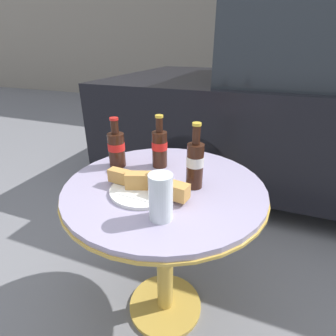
{
  "coord_description": "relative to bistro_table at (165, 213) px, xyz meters",
  "views": [
    {
      "loc": [
        0.33,
        -0.82,
        1.17
      ],
      "look_at": [
        0.0,
        0.04,
        0.74
      ],
      "focal_mm": 28.0,
      "sensor_mm": 36.0,
      "label": 1
    }
  ],
  "objects": [
    {
      "name": "ground_plane",
      "position": [
        0.0,
        0.0,
        -0.56
      ],
      "size": [
        30.0,
        30.0,
        0.0
      ],
      "primitive_type": "plane",
      "color": "slate"
    },
    {
      "name": "cola_bottle_center",
      "position": [
        -0.08,
        0.14,
        0.22
      ],
      "size": [
        0.07,
        0.07,
        0.23
      ],
      "color": "#33190F",
      "rests_on": "bistro_table"
    },
    {
      "name": "bistro_table",
      "position": [
        0.0,
        0.0,
        0.0
      ],
      "size": [
        0.77,
        0.77,
        0.69
      ],
      "color": "gold",
      "rests_on": "ground_plane"
    },
    {
      "name": "cola_bottle_left",
      "position": [
        -0.25,
        0.08,
        0.22
      ],
      "size": [
        0.07,
        0.07,
        0.21
      ],
      "color": "#33190F",
      "rests_on": "bistro_table"
    },
    {
      "name": "cola_bottle_right",
      "position": [
        0.11,
        0.02,
        0.23
      ],
      "size": [
        0.06,
        0.06,
        0.25
      ],
      "color": "#33190F",
      "rests_on": "bistro_table"
    },
    {
      "name": "lunch_plate_near",
      "position": [
        -0.04,
        -0.08,
        0.16
      ],
      "size": [
        0.32,
        0.25,
        0.07
      ],
      "color": "white",
      "rests_on": "bistro_table"
    },
    {
      "name": "drinking_glass",
      "position": [
        0.07,
        -0.2,
        0.2
      ],
      "size": [
        0.07,
        0.07,
        0.15
      ],
      "color": "black",
      "rests_on": "bistro_table"
    }
  ]
}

